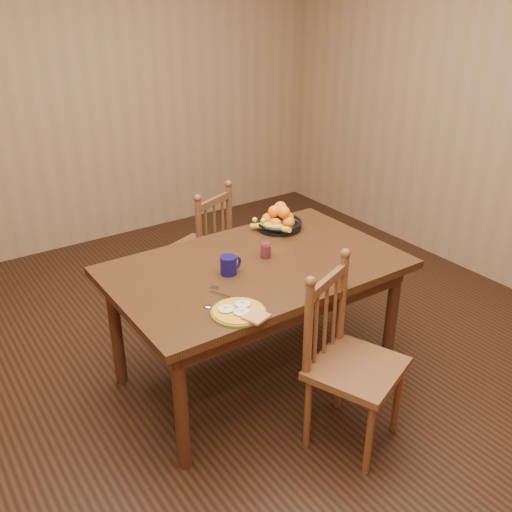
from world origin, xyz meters
TOP-DOWN VIEW (x-y plane):
  - room at (0.00, 0.00)m, footprint 4.52×5.02m
  - dining_table at (0.00, 0.00)m, footprint 1.60×1.00m
  - chair_far at (0.15, 0.92)m, footprint 0.53×0.52m
  - chair_near at (0.09, -0.68)m, footprint 0.55×0.54m
  - breakfast_plate at (-0.36, -0.39)m, footprint 0.26×0.30m
  - fork at (-0.34, -0.16)m, footprint 0.07×0.18m
  - spoon at (-0.45, -0.27)m, footprint 0.06×0.15m
  - coffee_mug at (-0.18, -0.01)m, footprint 0.13×0.09m
  - juice_glass at (0.10, 0.04)m, footprint 0.06×0.06m
  - fruit_bowl at (0.40, 0.33)m, footprint 0.32×0.32m

SIDE VIEW (x-z plane):
  - chair_far at x=0.15m, z-range -0.01..0.90m
  - chair_near at x=0.09m, z-range -0.01..0.94m
  - dining_table at x=0.00m, z-range 0.29..1.04m
  - fork at x=-0.34m, z-range 0.75..0.76m
  - spoon at x=-0.45m, z-range 0.75..0.76m
  - breakfast_plate at x=-0.36m, z-range 0.74..0.78m
  - juice_glass at x=0.10m, z-range 0.75..0.84m
  - coffee_mug at x=-0.18m, z-range 0.75..0.85m
  - fruit_bowl at x=0.40m, z-range 0.72..0.89m
  - room at x=0.00m, z-range -0.01..2.71m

